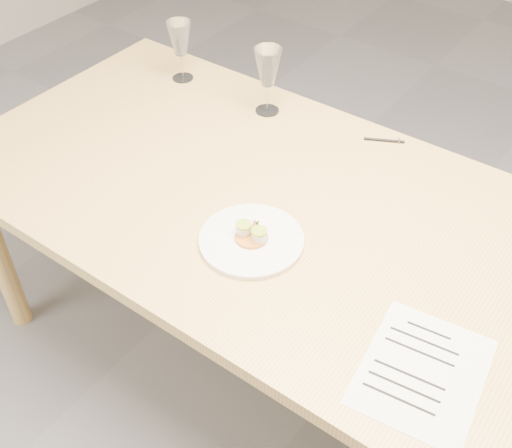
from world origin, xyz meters
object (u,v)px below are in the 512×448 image
Objects in this scene: recipe_sheet at (422,371)px; wine_glass_0 at (180,40)px; ballpoint_pen at (384,140)px; wine_glass_1 at (268,68)px; dining_table at (346,252)px; dinner_plate at (251,239)px.

recipe_sheet is 1.63× the size of wine_glass_0.
wine_glass_0 is at bearing 158.31° from ballpoint_pen.
wine_glass_1 is at bearing 0.53° from wine_glass_0.
dining_table is 10.81× the size of wine_glass_1.
ballpoint_pen is at bearing 105.64° from dining_table.
dinner_plate is at bearing -136.08° from dining_table.
dining_table is at bearing 43.92° from dinner_plate.
dining_table is 20.91× the size of ballpoint_pen.
dinner_plate is 0.79× the size of recipe_sheet.
dining_table is 0.27m from dinner_plate.
recipe_sheet is at bearing -27.35° from wine_glass_0.
ballpoint_pen is at bearing 83.95° from dinner_plate.
wine_glass_1 is (-0.39, -0.07, 0.15)m from ballpoint_pen.
recipe_sheet is at bearing -39.13° from dining_table.
dining_table is 0.45m from ballpoint_pen.
wine_glass_0 is (-0.88, 0.35, 0.21)m from dining_table.
dining_table is 11.43× the size of wine_glass_0.
dinner_plate is (-0.18, -0.18, 0.08)m from dining_table.
wine_glass_1 reaches higher than recipe_sheet.
wine_glass_1 is at bearing 145.30° from dining_table.
wine_glass_0 is (-0.76, -0.08, 0.14)m from ballpoint_pen.
dinner_plate is 1.22× the size of wine_glass_1.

